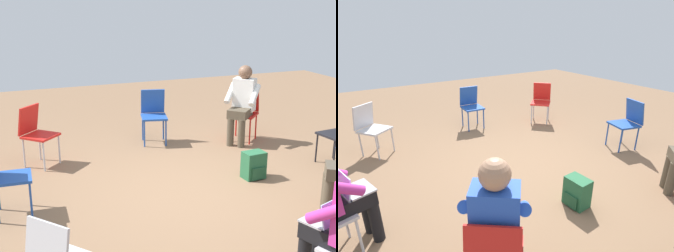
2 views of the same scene
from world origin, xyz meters
TOP-DOWN VIEW (x-y plane):
  - ground_plane at (0.00, 0.00)m, footprint 14.00×14.00m
  - chair_northwest at (-1.64, 1.76)m, footprint 0.58×0.59m
  - chair_southwest at (-1.65, -1.55)m, footprint 0.58×0.58m
  - chair_south at (-0.18, -2.04)m, footprint 0.42×0.46m
  - chair_west at (-2.04, 0.32)m, footprint 0.52×0.48m
  - person_in_white at (-1.53, 1.64)m, footprint 0.63×0.63m
  - backpack_near_laptop_user at (-0.13, 1.03)m, footprint 0.26×0.29m

SIDE VIEW (x-z plane):
  - ground_plane at x=0.00m, z-range 0.00..0.00m
  - backpack_near_laptop_user at x=-0.13m, z-range -0.02..0.34m
  - chair_northwest at x=-1.64m, z-range 0.07..0.92m
  - chair_southwest at x=-1.65m, z-range 0.07..0.92m
  - chair_south at x=-0.18m, z-range 0.07..0.92m
  - chair_west at x=-2.04m, z-range 0.07..0.92m
  - person_in_white at x=-1.53m, z-range 0.07..1.31m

